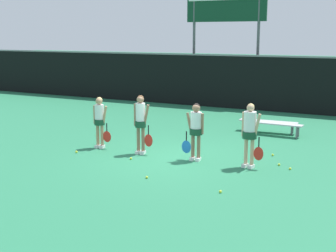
% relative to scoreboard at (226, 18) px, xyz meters
% --- Properties ---
extents(ground_plane, '(140.00, 140.00, 0.00)m').
position_rel_scoreboard_xyz_m(ground_plane, '(2.28, -10.58, -4.33)').
color(ground_plane, '#26724C').
extents(fence_windscreen, '(60.00, 0.08, 2.61)m').
position_rel_scoreboard_xyz_m(fence_windscreen, '(2.28, -0.95, -3.02)').
color(fence_windscreen, black).
rests_on(fence_windscreen, ground_plane).
extents(scoreboard, '(4.16, 0.15, 5.47)m').
position_rel_scoreboard_xyz_m(scoreboard, '(0.00, 0.00, 0.00)').
color(scoreboard, '#515156').
rests_on(scoreboard, ground_plane).
extents(bench_courtside, '(1.90, 0.41, 0.45)m').
position_rel_scoreboard_xyz_m(bench_courtside, '(4.32, -6.13, -3.94)').
color(bench_courtside, '#B2B2B7').
rests_on(bench_courtside, ground_plane).
extents(bench_far, '(2.15, 0.48, 0.43)m').
position_rel_scoreboard_xyz_m(bench_far, '(3.92, -5.71, -3.96)').
color(bench_far, '#B2B2B7').
rests_on(bench_far, ground_plane).
extents(player_0, '(0.63, 0.33, 1.63)m').
position_rel_scoreboard_xyz_m(player_0, '(-0.17, -10.54, -3.38)').
color(player_0, tan).
rests_on(player_0, ground_plane).
extents(player_1, '(0.61, 0.33, 1.79)m').
position_rel_scoreboard_xyz_m(player_1, '(1.36, -10.59, -3.28)').
color(player_1, '#8C664C').
rests_on(player_1, ground_plane).
extents(player_2, '(0.65, 0.36, 1.65)m').
position_rel_scoreboard_xyz_m(player_2, '(3.14, -10.52, -3.35)').
color(player_2, '#8C664C').
rests_on(player_2, ground_plane).
extents(player_3, '(0.65, 0.39, 1.76)m').
position_rel_scoreboard_xyz_m(player_3, '(4.73, -10.51, -3.29)').
color(player_3, tan).
rests_on(player_3, ground_plane).
extents(tennis_ball_0, '(0.06, 0.06, 0.06)m').
position_rel_scoreboard_xyz_m(tennis_ball_0, '(1.46, -11.32, -4.30)').
color(tennis_ball_0, '#CCE033').
rests_on(tennis_ball_0, ground_plane).
extents(tennis_ball_1, '(0.07, 0.07, 0.07)m').
position_rel_scoreboard_xyz_m(tennis_ball_1, '(2.77, -12.67, -4.30)').
color(tennis_ball_1, '#CCE033').
rests_on(tennis_ball_1, ground_plane).
extents(tennis_ball_2, '(0.07, 0.07, 0.07)m').
position_rel_scoreboard_xyz_m(tennis_ball_2, '(-1.32, -9.17, -4.30)').
color(tennis_ball_2, '#CCE033').
rests_on(tennis_ball_2, ground_plane).
extents(tennis_ball_3, '(0.07, 0.07, 0.07)m').
position_rel_scoreboard_xyz_m(tennis_ball_3, '(-0.43, -11.44, -4.30)').
color(tennis_ball_3, '#CCE033').
rests_on(tennis_ball_3, ground_plane).
extents(tennis_ball_4, '(0.07, 0.07, 0.07)m').
position_rel_scoreboard_xyz_m(tennis_ball_4, '(4.99, -9.02, -4.30)').
color(tennis_ball_4, '#CCE033').
rests_on(tennis_ball_4, ground_plane).
extents(tennis_ball_5, '(0.07, 0.07, 0.07)m').
position_rel_scoreboard_xyz_m(tennis_ball_5, '(5.43, -9.97, -4.30)').
color(tennis_ball_5, '#CCE033').
rests_on(tennis_ball_5, ground_plane).
extents(tennis_ball_6, '(0.07, 0.07, 0.07)m').
position_rel_scoreboard_xyz_m(tennis_ball_6, '(4.81, -12.83, -4.30)').
color(tennis_ball_6, '#CCE033').
rests_on(tennis_ball_6, ground_plane).
extents(tennis_ball_7, '(0.07, 0.07, 0.07)m').
position_rel_scoreboard_xyz_m(tennis_ball_7, '(5.80, -10.24, -4.30)').
color(tennis_ball_7, '#CCE033').
rests_on(tennis_ball_7, ground_plane).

